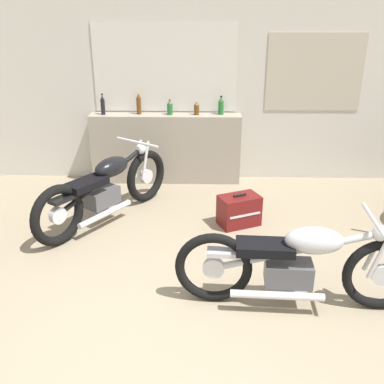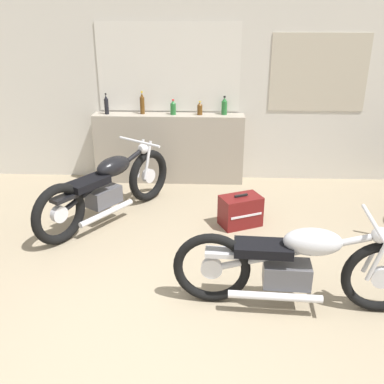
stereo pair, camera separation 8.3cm
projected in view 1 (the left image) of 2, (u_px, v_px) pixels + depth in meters
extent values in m
plane|color=gray|center=(161.00, 367.00, 3.15)|extent=(24.00, 24.00, 0.00)
cube|color=beige|center=(182.00, 79.00, 6.04)|extent=(10.00, 0.06, 2.80)
cube|color=silver|center=(165.00, 67.00, 5.95)|extent=(1.85, 0.01, 1.10)
cube|color=beige|center=(165.00, 68.00, 5.94)|extent=(1.91, 0.01, 1.16)
cube|color=#B2A893|center=(315.00, 73.00, 5.93)|extent=(1.27, 0.01, 1.01)
cube|color=gray|center=(166.00, 148.00, 6.24)|extent=(2.05, 0.28, 0.95)
cylinder|color=black|center=(103.00, 107.00, 6.02)|extent=(0.06, 0.06, 0.20)
cone|color=black|center=(102.00, 97.00, 5.97)|extent=(0.05, 0.05, 0.06)
cylinder|color=black|center=(102.00, 94.00, 5.95)|extent=(0.02, 0.02, 0.02)
cylinder|color=#5B3814|center=(139.00, 106.00, 6.04)|extent=(0.06, 0.06, 0.22)
cone|color=#5B3814|center=(138.00, 95.00, 5.98)|extent=(0.05, 0.05, 0.06)
cylinder|color=gold|center=(138.00, 92.00, 5.97)|extent=(0.03, 0.03, 0.02)
cylinder|color=#23662D|center=(170.00, 109.00, 6.02)|extent=(0.07, 0.07, 0.15)
cone|color=#23662D|center=(170.00, 102.00, 5.99)|extent=(0.06, 0.06, 0.04)
cylinder|color=red|center=(170.00, 100.00, 5.97)|extent=(0.03, 0.03, 0.02)
cylinder|color=#5B3814|center=(197.00, 110.00, 6.02)|extent=(0.07, 0.07, 0.13)
cone|color=#5B3814|center=(197.00, 104.00, 5.99)|extent=(0.06, 0.06, 0.04)
cylinder|color=gold|center=(197.00, 102.00, 5.98)|extent=(0.03, 0.03, 0.01)
cylinder|color=#23662D|center=(221.00, 108.00, 6.03)|extent=(0.08, 0.08, 0.18)
cone|color=#23662D|center=(221.00, 99.00, 5.99)|extent=(0.06, 0.06, 0.05)
cylinder|color=black|center=(221.00, 97.00, 5.97)|extent=(0.03, 0.03, 0.02)
torus|color=black|center=(146.00, 176.00, 5.66)|extent=(0.46, 0.60, 0.66)
cylinder|color=silver|center=(146.00, 176.00, 5.66)|extent=(0.16, 0.19, 0.18)
torus|color=black|center=(58.00, 215.00, 4.63)|extent=(0.46, 0.60, 0.66)
cylinder|color=silver|center=(58.00, 215.00, 4.63)|extent=(0.16, 0.19, 0.18)
cube|color=#4C4C51|center=(102.00, 197.00, 5.10)|extent=(0.40, 0.44, 0.20)
cylinder|color=black|center=(101.00, 181.00, 5.03)|extent=(0.76, 1.07, 0.41)
ellipsoid|color=black|center=(111.00, 167.00, 5.11)|extent=(0.46, 0.52, 0.22)
cube|color=black|center=(86.00, 184.00, 4.86)|extent=(0.46, 0.52, 0.08)
cube|color=black|center=(63.00, 199.00, 4.63)|extent=(0.27, 0.31, 0.04)
cylinder|color=silver|center=(138.00, 159.00, 5.55)|extent=(0.12, 0.16, 0.47)
cylinder|color=silver|center=(145.00, 161.00, 5.49)|extent=(0.12, 0.16, 0.47)
cylinder|color=silver|center=(137.00, 142.00, 5.37)|extent=(0.55, 0.39, 0.03)
sphere|color=silver|center=(141.00, 149.00, 5.46)|extent=(0.13, 0.13, 0.13)
cylinder|color=silver|center=(106.00, 214.00, 5.01)|extent=(0.48, 0.66, 0.06)
torus|color=black|center=(383.00, 275.00, 3.64)|extent=(0.65, 0.12, 0.65)
cylinder|color=silver|center=(383.00, 275.00, 3.64)|extent=(0.18, 0.07, 0.18)
torus|color=black|center=(213.00, 268.00, 3.74)|extent=(0.65, 0.12, 0.65)
cylinder|color=silver|center=(213.00, 268.00, 3.74)|extent=(0.18, 0.07, 0.18)
cube|color=#4C4C51|center=(288.00, 273.00, 3.70)|extent=(0.40, 0.24, 0.20)
cylinder|color=#B2B2B7|center=(290.00, 252.00, 3.62)|extent=(1.25, 0.13, 0.41)
ellipsoid|color=#B2B2B7|center=(314.00, 240.00, 3.56)|extent=(0.48, 0.27, 0.22)
cube|color=black|center=(265.00, 247.00, 3.62)|extent=(0.48, 0.27, 0.08)
cube|color=#B2B2B7|center=(224.00, 252.00, 3.67)|extent=(0.28, 0.16, 0.04)
cylinder|color=silver|center=(376.00, 245.00, 3.60)|extent=(0.17, 0.05, 0.47)
cylinder|color=silver|center=(381.00, 253.00, 3.49)|extent=(0.17, 0.05, 0.47)
cylinder|color=silver|center=(375.00, 221.00, 3.46)|extent=(0.07, 0.64, 0.03)
sphere|color=silver|center=(381.00, 233.00, 3.49)|extent=(0.13, 0.13, 0.13)
cylinder|color=silver|center=(277.00, 295.00, 3.63)|extent=(0.76, 0.11, 0.06)
cube|color=maroon|center=(239.00, 210.00, 5.10)|extent=(0.52, 0.44, 0.35)
cube|color=silver|center=(245.00, 215.00, 4.98)|extent=(0.35, 0.16, 0.02)
cube|color=black|center=(240.00, 195.00, 5.02)|extent=(0.15, 0.09, 0.02)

